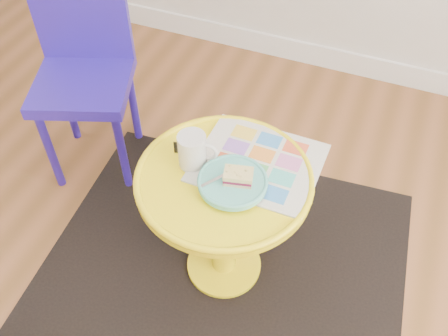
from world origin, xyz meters
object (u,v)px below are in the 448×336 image
at_px(side_table, 224,206).
at_px(chair, 83,64).
at_px(newspaper, 258,163).
at_px(mug, 193,150).
at_px(plate, 233,182).

relative_size(side_table, chair, 0.65).
distance_m(side_table, newspaper, 0.19).
relative_size(mug, plate, 0.60).
bearing_deg(plate, newspaper, 71.79).
bearing_deg(plate, side_table, 145.01).
distance_m(chair, plate, 0.87).
height_order(chair, newspaper, chair).
height_order(chair, mug, chair).
xyz_separation_m(side_table, newspaper, (0.08, 0.09, 0.15)).
height_order(side_table, newspaper, newspaper).
height_order(newspaper, mug, mug).
distance_m(newspaper, mug, 0.20).
distance_m(side_table, plate, 0.17).
bearing_deg(plate, chair, 153.14).
relative_size(chair, newspaper, 2.20).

